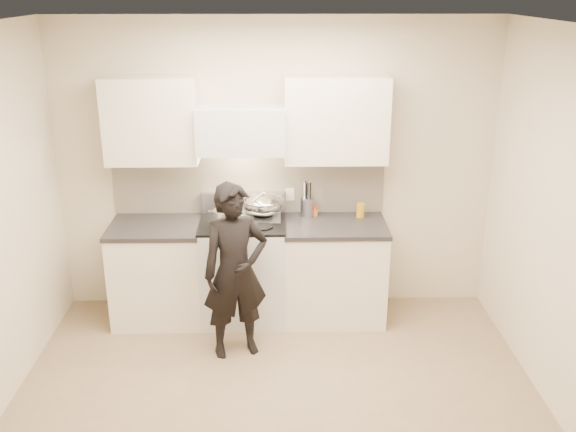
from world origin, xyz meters
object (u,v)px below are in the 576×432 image
(utensil_crock, at_px, (307,206))
(person, at_px, (235,271))
(wok, at_px, (263,204))
(stove, at_px, (244,269))
(counter_right, at_px, (334,270))

(utensil_crock, relative_size, person, 0.22)
(wok, bearing_deg, person, -106.02)
(stove, height_order, counter_right, stove)
(counter_right, bearing_deg, utensil_crock, 140.78)
(utensil_crock, bearing_deg, stove, -161.08)
(stove, relative_size, utensil_crock, 2.94)
(stove, bearing_deg, wok, 36.47)
(wok, distance_m, person, 0.85)
(stove, distance_m, wok, 0.63)
(wok, bearing_deg, stove, -143.53)
(wok, bearing_deg, counter_right, -11.66)
(person, bearing_deg, wok, 56.68)
(counter_right, xyz_separation_m, utensil_crock, (-0.25, 0.20, 0.56))
(stove, relative_size, person, 0.65)
(wok, relative_size, person, 0.30)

